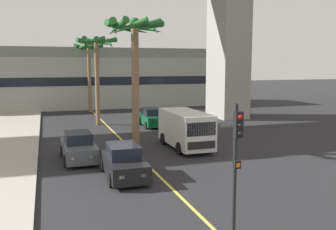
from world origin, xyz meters
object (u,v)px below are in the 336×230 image
(car_queue_third, at_px, (124,162))
(palm_tree_near_median, at_px, (97,54))
(delivery_van, at_px, (185,128))
(car_queue_front, at_px, (152,118))
(traffic_light_median_near, at_px, (236,154))
(palm_tree_far_median, at_px, (89,55))
(car_queue_second, at_px, (79,147))
(palm_tree_mid_median, at_px, (135,44))

(car_queue_third, bearing_deg, palm_tree_near_median, 86.54)
(car_queue_third, distance_m, delivery_van, 7.01)
(car_queue_third, height_order, palm_tree_near_median, palm_tree_near_median)
(car_queue_front, height_order, car_queue_third, same)
(traffic_light_median_near, relative_size, palm_tree_far_median, 0.54)
(traffic_light_median_near, xyz_separation_m, palm_tree_far_median, (-0.56, 33.01, 3.62))
(car_queue_second, distance_m, palm_tree_mid_median, 6.86)
(palm_tree_far_median, bearing_deg, traffic_light_median_near, -89.03)
(car_queue_front, relative_size, traffic_light_median_near, 0.99)
(car_queue_second, height_order, car_queue_third, same)
(car_queue_front, relative_size, delivery_van, 0.79)
(traffic_light_median_near, bearing_deg, car_queue_third, 104.26)
(car_queue_third, relative_size, palm_tree_near_median, 0.53)
(car_queue_third, distance_m, palm_tree_mid_median, 7.81)
(car_queue_front, bearing_deg, palm_tree_near_median, 153.35)
(palm_tree_far_median, bearing_deg, palm_tree_mid_median, -88.86)
(traffic_light_median_near, xyz_separation_m, palm_tree_near_median, (-0.92, 23.59, 3.55))
(traffic_light_median_near, bearing_deg, palm_tree_near_median, 92.24)
(delivery_van, xyz_separation_m, palm_tree_mid_median, (-3.24, 0.02, 5.25))
(palm_tree_mid_median, bearing_deg, car_queue_front, 68.25)
(delivery_van, distance_m, palm_tree_near_median, 12.93)
(car_queue_third, bearing_deg, car_queue_front, 69.00)
(car_queue_front, relative_size, palm_tree_near_median, 0.53)
(car_queue_second, xyz_separation_m, palm_tree_near_median, (2.74, 12.16, 5.54))
(palm_tree_near_median, bearing_deg, delivery_van, -70.34)
(car_queue_second, distance_m, delivery_van, 6.84)
(car_queue_second, height_order, palm_tree_near_median, palm_tree_near_median)
(palm_tree_mid_median, distance_m, palm_tree_far_median, 20.64)
(car_queue_front, bearing_deg, palm_tree_mid_median, -111.75)
(car_queue_front, height_order, traffic_light_median_near, traffic_light_median_near)
(car_queue_third, height_order, traffic_light_median_near, traffic_light_median_near)
(delivery_van, height_order, palm_tree_far_median, palm_tree_far_median)
(car_queue_front, xyz_separation_m, palm_tree_far_median, (-4.01, 11.61, 5.62))
(car_queue_second, bearing_deg, car_queue_front, 54.50)
(car_queue_third, xyz_separation_m, traffic_light_median_near, (1.90, -7.47, 1.99))
(car_queue_second, relative_size, palm_tree_far_median, 0.54)
(car_queue_third, relative_size, palm_tree_far_median, 0.54)
(car_queue_front, bearing_deg, car_queue_third, -111.00)
(car_queue_second, xyz_separation_m, palm_tree_mid_median, (3.51, 0.94, 5.82))
(palm_tree_near_median, xyz_separation_m, palm_tree_mid_median, (0.77, -11.22, 0.27))
(traffic_light_median_near, bearing_deg, car_queue_front, 80.84)
(car_queue_second, distance_m, car_queue_third, 4.34)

